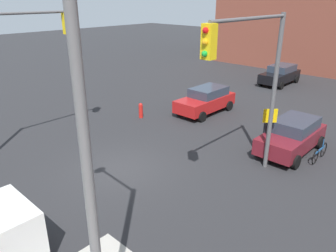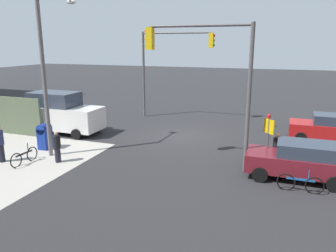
{
  "view_description": "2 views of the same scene",
  "coord_description": "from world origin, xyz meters",
  "px_view_note": "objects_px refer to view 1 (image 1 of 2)",
  "views": [
    {
      "loc": [
        7.84,
        10.16,
        7.05
      ],
      "look_at": [
        -2.0,
        0.93,
        1.69
      ],
      "focal_mm": 35.0,
      "sensor_mm": 36.0,
      "label": 1
    },
    {
      "loc": [
        -6.0,
        18.83,
        5.62
      ],
      "look_at": [
        0.41,
        1.24,
        0.91
      ],
      "focal_mm": 35.0,
      "sensor_mm": 36.0,
      "label": 2
    }
  ],
  "objects_px": {
    "traffic_signal_se_corner": "(5,57)",
    "street_lamp_corner": "(74,142)",
    "fire_hydrant": "(141,110)",
    "sedan_black": "(280,74)",
    "traffic_signal_nw_corner": "(253,71)",
    "hatchback_red": "(206,100)",
    "pedestrian_walking_north": "(266,135)",
    "bicycle_at_crosswalk": "(320,153)",
    "hatchback_maroon": "(292,135)"
  },
  "relations": [
    {
      "from": "street_lamp_corner",
      "to": "hatchback_maroon",
      "type": "xyz_separation_m",
      "value": [
        -11.92,
        -0.78,
        -3.86
      ]
    },
    {
      "from": "traffic_signal_se_corner",
      "to": "fire_hydrant",
      "type": "height_order",
      "value": "traffic_signal_se_corner"
    },
    {
      "from": "fire_hydrant",
      "to": "bicycle_at_crosswalk",
      "type": "height_order",
      "value": "bicycle_at_crosswalk"
    },
    {
      "from": "street_lamp_corner",
      "to": "traffic_signal_nw_corner",
      "type": "bearing_deg",
      "value": -173.19
    },
    {
      "from": "traffic_signal_nw_corner",
      "to": "bicycle_at_crosswalk",
      "type": "bearing_deg",
      "value": 160.24
    },
    {
      "from": "traffic_signal_nw_corner",
      "to": "sedan_black",
      "type": "distance_m",
      "value": 17.78
    },
    {
      "from": "traffic_signal_nw_corner",
      "to": "pedestrian_walking_north",
      "type": "bearing_deg",
      "value": -167.55
    },
    {
      "from": "hatchback_red",
      "to": "fire_hydrant",
      "type": "bearing_deg",
      "value": -33.12
    },
    {
      "from": "sedan_black",
      "to": "bicycle_at_crosswalk",
      "type": "height_order",
      "value": "sedan_black"
    },
    {
      "from": "traffic_signal_se_corner",
      "to": "pedestrian_walking_north",
      "type": "distance_m",
      "value": 12.23
    },
    {
      "from": "fire_hydrant",
      "to": "traffic_signal_nw_corner",
      "type": "bearing_deg",
      "value": 74.75
    },
    {
      "from": "street_lamp_corner",
      "to": "pedestrian_walking_north",
      "type": "relative_size",
      "value": 4.67
    },
    {
      "from": "traffic_signal_se_corner",
      "to": "hatchback_red",
      "type": "distance_m",
      "value": 11.85
    },
    {
      "from": "street_lamp_corner",
      "to": "hatchback_red",
      "type": "xyz_separation_m",
      "value": [
        -13.73,
        -7.31,
        -3.86
      ]
    },
    {
      "from": "traffic_signal_se_corner",
      "to": "hatchback_red",
      "type": "bearing_deg",
      "value": 166.5
    },
    {
      "from": "hatchback_maroon",
      "to": "sedan_black",
      "type": "bearing_deg",
      "value": -152.22
    },
    {
      "from": "fire_hydrant",
      "to": "sedan_black",
      "type": "xyz_separation_m",
      "value": [
        -13.86,
        2.47,
        0.36
      ]
    },
    {
      "from": "traffic_signal_se_corner",
      "to": "street_lamp_corner",
      "type": "relative_size",
      "value": 0.81
    },
    {
      "from": "fire_hydrant",
      "to": "hatchback_maroon",
      "type": "height_order",
      "value": "hatchback_maroon"
    },
    {
      "from": "fire_hydrant",
      "to": "sedan_black",
      "type": "height_order",
      "value": "sedan_black"
    },
    {
      "from": "bicycle_at_crosswalk",
      "to": "sedan_black",
      "type": "bearing_deg",
      "value": -147.32
    },
    {
      "from": "traffic_signal_se_corner",
      "to": "hatchback_maroon",
      "type": "relative_size",
      "value": 1.56
    },
    {
      "from": "street_lamp_corner",
      "to": "pedestrian_walking_north",
      "type": "bearing_deg",
      "value": -171.54
    },
    {
      "from": "fire_hydrant",
      "to": "hatchback_maroon",
      "type": "xyz_separation_m",
      "value": [
        -1.74,
        8.85,
        0.36
      ]
    },
    {
      "from": "street_lamp_corner",
      "to": "hatchback_red",
      "type": "height_order",
      "value": "street_lamp_corner"
    },
    {
      "from": "fire_hydrant",
      "to": "bicycle_at_crosswalk",
      "type": "distance_m",
      "value": 10.36
    },
    {
      "from": "sedan_black",
      "to": "traffic_signal_nw_corner",
      "type": "bearing_deg",
      "value": 21.0
    },
    {
      "from": "street_lamp_corner",
      "to": "pedestrian_walking_north",
      "type": "height_order",
      "value": "street_lamp_corner"
    },
    {
      "from": "fire_hydrant",
      "to": "bicycle_at_crosswalk",
      "type": "relative_size",
      "value": 0.54
    },
    {
      "from": "sedan_black",
      "to": "bicycle_at_crosswalk",
      "type": "distance_m",
      "value": 14.33
    },
    {
      "from": "hatchback_maroon",
      "to": "hatchback_red",
      "type": "relative_size",
      "value": 0.97
    },
    {
      "from": "hatchback_maroon",
      "to": "sedan_black",
      "type": "xyz_separation_m",
      "value": [
        -12.11,
        -6.38,
        0.0
      ]
    },
    {
      "from": "hatchback_red",
      "to": "hatchback_maroon",
      "type": "bearing_deg",
      "value": 74.45
    },
    {
      "from": "traffic_signal_se_corner",
      "to": "street_lamp_corner",
      "type": "xyz_separation_m",
      "value": [
        2.82,
        9.93,
        0.06
      ]
    },
    {
      "from": "hatchback_red",
      "to": "street_lamp_corner",
      "type": "bearing_deg",
      "value": 28.03
    },
    {
      "from": "bicycle_at_crosswalk",
      "to": "street_lamp_corner",
      "type": "bearing_deg",
      "value": -2.72
    },
    {
      "from": "hatchback_maroon",
      "to": "fire_hydrant",
      "type": "bearing_deg",
      "value": -78.87
    },
    {
      "from": "traffic_signal_se_corner",
      "to": "bicycle_at_crosswalk",
      "type": "bearing_deg",
      "value": 131.11
    },
    {
      "from": "hatchback_maroon",
      "to": "hatchback_red",
      "type": "bearing_deg",
      "value": -105.55
    },
    {
      "from": "bicycle_at_crosswalk",
      "to": "fire_hydrant",
      "type": "bearing_deg",
      "value": -79.97
    },
    {
      "from": "hatchback_red",
      "to": "pedestrian_walking_north",
      "type": "height_order",
      "value": "pedestrian_walking_north"
    },
    {
      "from": "fire_hydrant",
      "to": "hatchback_red",
      "type": "bearing_deg",
      "value": 146.88
    },
    {
      "from": "bicycle_at_crosswalk",
      "to": "hatchback_maroon",
      "type": "bearing_deg",
      "value": -87.38
    },
    {
      "from": "traffic_signal_nw_corner",
      "to": "fire_hydrant",
      "type": "relative_size",
      "value": 6.91
    },
    {
      "from": "sedan_black",
      "to": "fire_hydrant",
      "type": "bearing_deg",
      "value": -10.11
    },
    {
      "from": "traffic_signal_nw_corner",
      "to": "fire_hydrant",
      "type": "xyz_separation_m",
      "value": [
        -2.37,
        -8.7,
        -4.11
      ]
    },
    {
      "from": "hatchback_maroon",
      "to": "sedan_black",
      "type": "relative_size",
      "value": 0.96
    },
    {
      "from": "pedestrian_walking_north",
      "to": "sedan_black",
      "type": "bearing_deg",
      "value": 160.49
    },
    {
      "from": "hatchback_maroon",
      "to": "hatchback_red",
      "type": "xyz_separation_m",
      "value": [
        -1.82,
        -6.53,
        0.0
      ]
    },
    {
      "from": "traffic_signal_nw_corner",
      "to": "fire_hydrant",
      "type": "distance_m",
      "value": 9.91
    }
  ]
}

